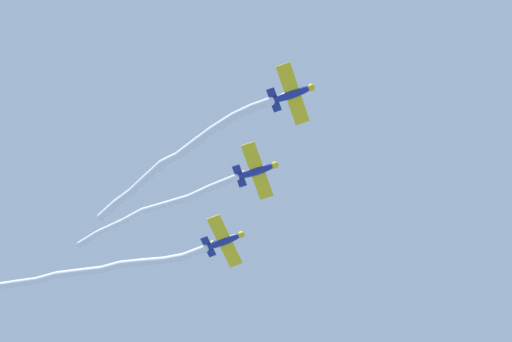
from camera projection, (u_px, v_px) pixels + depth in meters
airplane_lead at (292, 94)px, 72.90m from camera, size 6.90×5.23×1.70m
smoke_trail_lead at (180, 156)px, 74.93m from camera, size 3.28×23.93×1.88m
airplane_left_wing at (257, 171)px, 76.30m from camera, size 6.90×5.24×1.70m
smoke_trail_left_wing at (154, 210)px, 78.96m from camera, size 2.95×21.49×2.99m
airplane_right_wing at (225, 241)px, 79.69m from camera, size 6.88×5.19×1.70m
smoke_trail_right_wing at (96, 270)px, 83.90m from camera, size 8.65×28.47×6.06m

